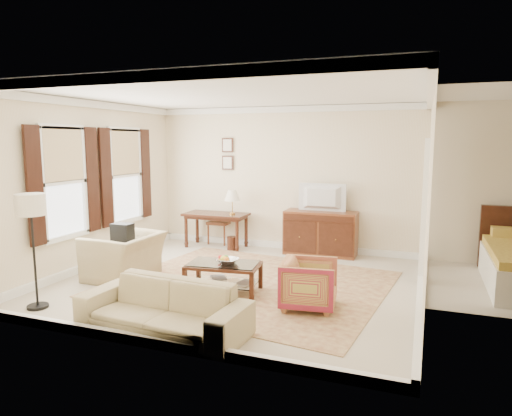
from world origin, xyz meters
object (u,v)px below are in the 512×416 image
Objects in this scene: writing_desk at (216,219)px; club_armchair at (124,249)px; striped_armchair at (309,282)px; sofa at (163,299)px; tv at (321,189)px; coffee_table at (224,270)px; sideboard at (321,233)px.

club_armchair is (-0.46, -2.51, -0.12)m from writing_desk.
striped_armchair is 1.94m from sofa.
writing_desk is at bearing 171.11° from club_armchair.
tv is 4.44m from sofa.
club_armchair is (-2.64, -2.62, -0.81)m from tv.
sofa is at bearing -92.61° from coffee_table.
writing_desk is 2.30m from tv.
writing_desk is 4.34m from sofa.
sideboard is 0.87m from tv.
writing_desk is 1.18× the size of coffee_table.
coffee_table is 1.54× the size of striped_armchair.
coffee_table is 1.35m from striped_armchair.
striped_armchair is at bearing 99.54° from tv.
writing_desk is 2.55m from club_armchair.
sofa is at bearing -72.87° from writing_desk.
tv is 0.44× the size of sofa.
striped_armchair is at bearing 48.15° from sofa.
sofa is at bearing 126.60° from striped_armchair.
writing_desk is at bearing -176.61° from sideboard.
sideboard is 4.36m from sofa.
coffee_table is 1.00× the size of club_armchair.
club_armchair is (-1.80, 0.09, 0.15)m from coffee_table.
coffee_table is (-0.84, -2.73, -0.09)m from sideboard.
sideboard reaches higher than sofa.
striped_armchair is at bearing -80.53° from sideboard.
sofa reaches higher than striped_armchair.
club_armchair is at bearing 141.11° from sofa.
striped_armchair is (1.33, -0.20, 0.02)m from coffee_table.
sofa is at bearing 77.87° from tv.
writing_desk is 1.49× the size of tv.
coffee_table is 0.55× the size of sofa.
tv is 1.21× the size of striped_armchair.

